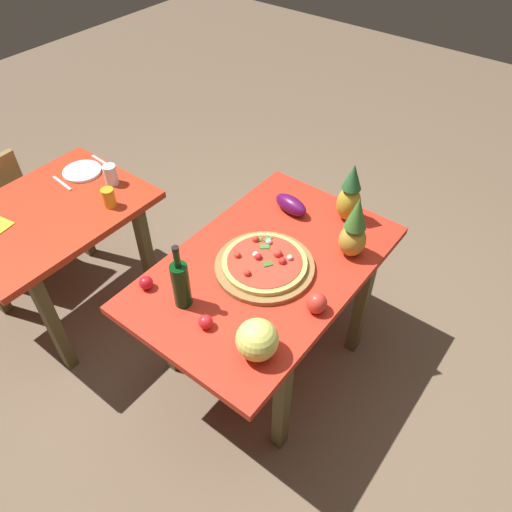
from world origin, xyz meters
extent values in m
plane|color=brown|center=(0.00, 0.00, 0.00)|extent=(10.00, 10.00, 0.00)
cube|color=brown|center=(-0.36, -0.36, 0.35)|extent=(0.06, 0.06, 0.71)
cube|color=brown|center=(0.36, -0.36, 0.35)|extent=(0.06, 0.06, 0.71)
cube|color=brown|center=(-0.36, 0.36, 0.35)|extent=(0.06, 0.06, 0.71)
cube|color=brown|center=(0.36, 0.36, 0.35)|extent=(0.06, 0.06, 0.71)
cube|color=red|center=(0.00, 0.00, 0.73)|extent=(1.30, 0.83, 0.04)
cube|color=brown|center=(-0.72, 0.83, 0.35)|extent=(0.06, 0.06, 0.71)
cube|color=brown|center=(-0.06, 0.83, 0.35)|extent=(0.06, 0.06, 0.71)
cube|color=brown|center=(-0.06, 1.49, 0.35)|extent=(0.06, 0.06, 0.71)
cube|color=red|center=(-0.39, 1.16, 0.73)|extent=(1.00, 0.75, 0.04)
cube|color=olive|center=(-0.30, 2.02, 0.21)|extent=(0.04, 0.04, 0.41)
cube|color=olive|center=(-0.27, 1.69, 0.21)|extent=(0.04, 0.04, 0.41)
cylinder|color=olive|center=(-0.03, -0.01, 0.76)|extent=(0.47, 0.47, 0.02)
cylinder|color=#D1B859|center=(-0.03, -0.01, 0.79)|extent=(0.39, 0.39, 0.02)
cylinder|color=red|center=(-0.03, -0.01, 0.80)|extent=(0.35, 0.35, 0.00)
sphere|color=red|center=(0.06, 0.11, 0.81)|extent=(0.03, 0.03, 0.03)
sphere|color=red|center=(0.04, -0.03, 0.81)|extent=(0.04, 0.04, 0.04)
sphere|color=red|center=(-0.08, 0.11, 0.81)|extent=(0.03, 0.03, 0.03)
sphere|color=red|center=(-0.03, 0.03, 0.81)|extent=(0.03, 0.03, 0.03)
sphere|color=red|center=(0.01, -0.08, 0.81)|extent=(0.04, 0.04, 0.04)
sphere|color=red|center=(-0.14, 0.00, 0.81)|extent=(0.03, 0.03, 0.03)
cube|color=#34702B|center=(0.10, 0.07, 0.80)|extent=(0.04, 0.03, 0.00)
cube|color=#398126|center=(0.07, 0.11, 0.80)|extent=(0.04, 0.05, 0.00)
cube|color=#387D30|center=(0.05, 0.05, 0.80)|extent=(0.05, 0.05, 0.00)
cube|color=#367125|center=(-0.04, -0.03, 0.80)|extent=(0.05, 0.05, 0.00)
sphere|color=white|center=(0.08, 0.05, 0.81)|extent=(0.03, 0.03, 0.03)
sphere|color=white|center=(0.05, -0.09, 0.81)|extent=(0.03, 0.03, 0.03)
sphere|color=white|center=(-0.03, 0.04, 0.81)|extent=(0.03, 0.03, 0.03)
cylinder|color=#093512|center=(-0.41, 0.14, 0.86)|extent=(0.08, 0.08, 0.22)
cylinder|color=#093512|center=(-0.41, 0.14, 1.02)|extent=(0.03, 0.03, 0.09)
cylinder|color=black|center=(-0.41, 0.14, 1.07)|extent=(0.03, 0.03, 0.02)
ellipsoid|color=#B18E31|center=(0.31, -0.27, 0.83)|extent=(0.13, 0.13, 0.17)
cone|color=#3D712B|center=(0.31, -0.27, 1.00)|extent=(0.10, 0.10, 0.16)
ellipsoid|color=#AA982A|center=(0.52, -0.12, 0.85)|extent=(0.12, 0.12, 0.19)
cone|color=#265F31|center=(0.52, -0.12, 1.01)|extent=(0.10, 0.10, 0.14)
sphere|color=#E0E166|center=(-0.42, -0.27, 0.83)|extent=(0.17, 0.17, 0.17)
ellipsoid|color=red|center=(-0.09, -0.33, 0.79)|extent=(0.09, 0.09, 0.10)
ellipsoid|color=#500E43|center=(0.39, 0.14, 0.79)|extent=(0.12, 0.21, 0.09)
sphere|color=red|center=(-0.45, 0.34, 0.78)|extent=(0.06, 0.06, 0.06)
sphere|color=red|center=(-0.45, -0.02, 0.78)|extent=(0.06, 0.06, 0.06)
cylinder|color=orange|center=(-0.16, 0.93, 0.80)|extent=(0.07, 0.07, 0.11)
cylinder|color=silver|center=(-0.02, 1.08, 0.81)|extent=(0.07, 0.07, 0.11)
cylinder|color=white|center=(-0.06, 1.30, 0.76)|extent=(0.22, 0.22, 0.02)
cube|color=silver|center=(-0.20, 1.30, 0.75)|extent=(0.03, 0.18, 0.01)
cube|color=silver|center=(0.08, 1.30, 0.75)|extent=(0.03, 0.18, 0.01)
camera|label=1|loc=(-1.30, -0.94, 2.37)|focal=34.12mm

